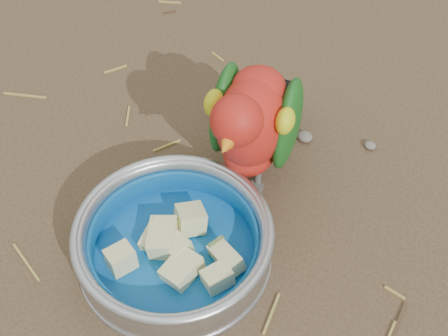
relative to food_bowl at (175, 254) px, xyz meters
The scene contains 6 objects.
ground 0.04m from the food_bowl, 15.82° to the right, with size 60.00×60.00×0.00m, color brown.
food_bowl is the anchor object (origin of this frame).
bowl_wall 0.03m from the food_bowl, ahead, with size 0.24×0.24×0.04m, color #B2B2BA, non-canonical shape.
fruit_wedges 0.02m from the food_bowl, behind, with size 0.14×0.14×0.03m, color beige, non-canonical shape.
lory_parrot 0.18m from the food_bowl, 93.16° to the left, with size 0.11×0.24×0.19m, color red, non-canonical shape.
ground_debris 0.02m from the food_bowl, 110.24° to the left, with size 0.90×0.80×0.01m, color #A69043, non-canonical shape.
Camera 1 is at (0.28, -0.27, 0.66)m, focal length 50.00 mm.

